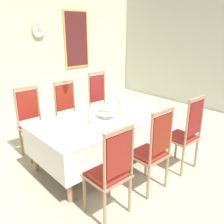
# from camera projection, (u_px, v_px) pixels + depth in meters

# --- Properties ---
(ground) EXTENTS (7.51, 6.53, 0.04)m
(ground) POSITION_uv_depth(u_px,v_px,m) (104.00, 160.00, 4.02)
(ground) COLOR #B4B097
(back_wall) EXTENTS (7.51, 0.08, 3.52)m
(back_wall) POSITION_uv_depth(u_px,v_px,m) (13.00, 41.00, 5.75)
(back_wall) COLOR beige
(back_wall) RESTS_ON ground
(right_wall) EXTENTS (0.08, 6.53, 3.52)m
(right_wall) POSITION_uv_depth(u_px,v_px,m) (224.00, 41.00, 5.83)
(right_wall) COLOR beige
(right_wall) RESTS_ON ground
(dining_table) EXTENTS (2.15, 1.13, 0.73)m
(dining_table) POSITION_uv_depth(u_px,v_px,m) (105.00, 123.00, 3.77)
(dining_table) COLOR tan
(dining_table) RESTS_ON ground
(tablecloth) EXTENTS (2.17, 1.15, 0.45)m
(tablecloth) POSITION_uv_depth(u_px,v_px,m) (105.00, 125.00, 3.78)
(tablecloth) COLOR white
(tablecloth) RESTS_ON dining_table
(chair_south_a) EXTENTS (0.44, 0.42, 1.12)m
(chair_south_a) POSITION_uv_depth(u_px,v_px,m) (111.00, 171.00, 2.64)
(chair_south_a) COLOR #A37C5F
(chair_south_a) RESTS_ON ground
(chair_north_a) EXTENTS (0.44, 0.42, 1.16)m
(chair_north_a) POSITION_uv_depth(u_px,v_px,m) (33.00, 121.00, 4.00)
(chair_north_a) COLOR tan
(chair_north_a) RESTS_ON ground
(chair_south_b) EXTENTS (0.44, 0.42, 1.15)m
(chair_south_b) POSITION_uv_depth(u_px,v_px,m) (152.00, 149.00, 3.08)
(chair_south_b) COLOR #AB7A65
(chair_south_b) RESTS_ON ground
(chair_north_b) EXTENTS (0.44, 0.42, 1.15)m
(chair_north_b) POSITION_uv_depth(u_px,v_px,m) (69.00, 112.00, 4.45)
(chair_north_b) COLOR #A28A5B
(chair_north_b) RESTS_ON ground
(chair_south_c) EXTENTS (0.44, 0.42, 1.16)m
(chair_south_c) POSITION_uv_depth(u_px,v_px,m) (185.00, 133.00, 3.56)
(chair_south_c) COLOR tan
(chair_south_c) RESTS_ON ground
(chair_north_c) EXTENTS (0.44, 0.42, 1.23)m
(chair_north_c) POSITION_uv_depth(u_px,v_px,m) (101.00, 103.00, 4.92)
(chair_north_c) COLOR tan
(chair_north_c) RESTS_ON ground
(soup_tureen) EXTENTS (0.31, 0.31, 0.24)m
(soup_tureen) POSITION_uv_depth(u_px,v_px,m) (107.00, 110.00, 3.73)
(soup_tureen) COLOR white
(soup_tureen) RESTS_ON tablecloth
(candlestick_west) EXTENTS (0.07, 0.07, 0.32)m
(candlestick_west) POSITION_uv_depth(u_px,v_px,m) (89.00, 115.00, 3.51)
(candlestick_west) COLOR gold
(candlestick_west) RESTS_ON tablecloth
(candlestick_east) EXTENTS (0.07, 0.07, 0.34)m
(candlestick_east) POSITION_uv_depth(u_px,v_px,m) (120.00, 106.00, 3.89)
(candlestick_east) COLOR gold
(candlestick_east) RESTS_ON tablecloth
(bowl_near_left) EXTENTS (0.15, 0.15, 0.03)m
(bowl_near_left) POSITION_uv_depth(u_px,v_px,m) (107.00, 131.00, 3.22)
(bowl_near_left) COLOR white
(bowl_near_left) RESTS_ON tablecloth
(bowl_near_right) EXTENTS (0.15, 0.15, 0.03)m
(bowl_near_right) POSITION_uv_depth(u_px,v_px,m) (121.00, 102.00, 4.47)
(bowl_near_right) COLOR white
(bowl_near_right) RESTS_ON tablecloth
(bowl_far_left) EXTENTS (0.16, 0.16, 0.04)m
(bowl_far_left) POSITION_uv_depth(u_px,v_px,m) (68.00, 115.00, 3.82)
(bowl_far_left) COLOR white
(bowl_far_left) RESTS_ON tablecloth
(bowl_far_right) EXTENTS (0.20, 0.20, 0.05)m
(bowl_far_right) POSITION_uv_depth(u_px,v_px,m) (158.00, 112.00, 3.92)
(bowl_far_right) COLOR white
(bowl_far_right) RESTS_ON tablecloth
(spoon_primary) EXTENTS (0.04, 0.18, 0.01)m
(spoon_primary) POSITION_uv_depth(u_px,v_px,m) (99.00, 134.00, 3.17)
(spoon_primary) COLOR gold
(spoon_primary) RESTS_ON tablecloth
(spoon_secondary) EXTENTS (0.04, 0.18, 0.01)m
(spoon_secondary) POSITION_uv_depth(u_px,v_px,m) (124.00, 102.00, 4.56)
(spoon_secondary) COLOR gold
(spoon_secondary) RESTS_ON tablecloth
(mounted_clock) EXTENTS (0.33, 0.06, 0.33)m
(mounted_clock) POSITION_uv_depth(u_px,v_px,m) (38.00, 31.00, 6.02)
(mounted_clock) COLOR #D1B251
(framed_painting) EXTENTS (0.79, 0.05, 1.54)m
(framed_painting) POSITION_uv_depth(u_px,v_px,m) (76.00, 39.00, 6.81)
(framed_painting) COLOR #D1B251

